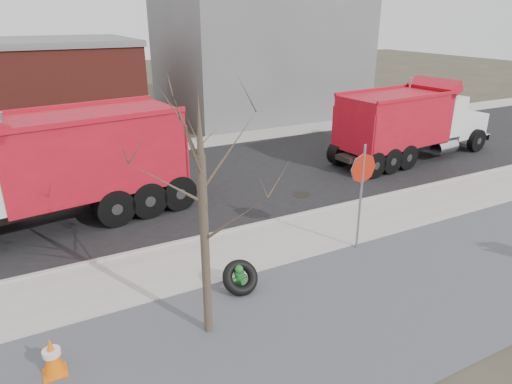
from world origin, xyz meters
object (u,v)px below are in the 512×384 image
fire_hydrant (239,280)px  dump_truck_red_a (411,121)px  dump_truck_red_b (49,166)px  stop_sign (362,180)px  truck_tire (240,277)px

fire_hydrant → dump_truck_red_a: 13.61m
dump_truck_red_a → dump_truck_red_b: dump_truck_red_b is taller
fire_hydrant → stop_sign: size_ratio=0.24×
stop_sign → dump_truck_red_a: size_ratio=0.35×
stop_sign → dump_truck_red_b: 9.56m
dump_truck_red_b → fire_hydrant: bearing=111.6°
fire_hydrant → dump_truck_red_a: size_ratio=0.08×
fire_hydrant → dump_truck_red_b: bearing=112.0°
truck_tire → dump_truck_red_b: (-3.57, 6.26, 1.64)m
stop_sign → dump_truck_red_b: bearing=163.6°
dump_truck_red_a → dump_truck_red_b: 15.49m
stop_sign → dump_truck_red_b: size_ratio=0.32×
fire_hydrant → dump_truck_red_a: (11.94, 6.35, 1.49)m
truck_tire → dump_truck_red_a: bearing=28.1°
fire_hydrant → truck_tire: size_ratio=0.78×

